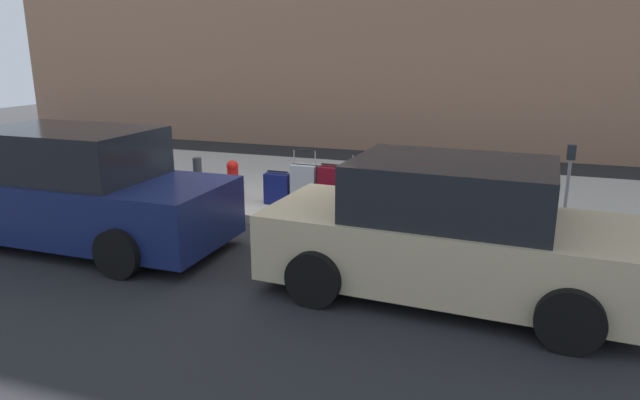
% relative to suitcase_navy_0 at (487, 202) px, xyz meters
% --- Properties ---
extents(ground_plane, '(40.00, 40.00, 0.00)m').
position_rel_suitcase_navy_0_xyz_m(ground_plane, '(3.45, 0.77, -0.50)').
color(ground_plane, black).
extents(sidewalk_curb, '(18.00, 5.00, 0.14)m').
position_rel_suitcase_navy_0_xyz_m(sidewalk_curb, '(3.45, -1.73, -0.43)').
color(sidewalk_curb, '#ADA89E').
rests_on(sidewalk_curb, ground_plane).
extents(suitcase_navy_0, '(0.42, 0.28, 0.98)m').
position_rel_suitcase_navy_0_xyz_m(suitcase_navy_0, '(0.00, 0.00, 0.00)').
color(suitcase_navy_0, navy).
rests_on(suitcase_navy_0, sidewalk_curb).
extents(suitcase_black_1, '(0.47, 0.22, 0.80)m').
position_rel_suitcase_navy_0_xyz_m(suitcase_black_1, '(0.50, 0.00, 0.01)').
color(suitcase_black_1, black).
rests_on(suitcase_black_1, sidewalk_curb).
extents(suitcase_olive_2, '(0.38, 0.24, 0.76)m').
position_rel_suitcase_navy_0_xyz_m(suitcase_olive_2, '(0.99, -0.04, -0.01)').
color(suitcase_olive_2, '#59601E').
rests_on(suitcase_olive_2, sidewalk_curb).
extents(suitcase_teal_3, '(0.45, 0.21, 0.99)m').
position_rel_suitcase_navy_0_xyz_m(suitcase_teal_3, '(1.46, -0.11, -0.01)').
color(suitcase_teal_3, '#0F606B').
rests_on(suitcase_teal_3, sidewalk_curb).
extents(suitcase_red_4, '(0.43, 0.25, 0.99)m').
position_rel_suitcase_navy_0_xyz_m(suitcase_red_4, '(1.96, 0.03, -0.02)').
color(suitcase_red_4, red).
rests_on(suitcase_red_4, sidewalk_curb).
extents(suitcase_maroon_5, '(0.49, 0.27, 0.81)m').
position_rel_suitcase_navy_0_xyz_m(suitcase_maroon_5, '(2.48, 0.02, 0.02)').
color(suitcase_maroon_5, maroon).
rests_on(suitcase_maroon_5, sidewalk_curb).
extents(suitcase_silver_6, '(0.46, 0.27, 1.01)m').
position_rel_suitcase_navy_0_xyz_m(suitcase_silver_6, '(3.01, -0.04, 0.01)').
color(suitcase_silver_6, '#9EA0A8').
rests_on(suitcase_silver_6, sidewalk_curb).
extents(suitcase_navy_7, '(0.46, 0.24, 0.60)m').
position_rel_suitcase_navy_0_xyz_m(suitcase_navy_7, '(3.53, -0.06, -0.09)').
color(suitcase_navy_7, navy).
rests_on(suitcase_navy_7, sidewalk_curb).
extents(fire_hydrant, '(0.39, 0.21, 0.72)m').
position_rel_suitcase_navy_0_xyz_m(fire_hydrant, '(4.40, -0.04, 0.02)').
color(fire_hydrant, red).
rests_on(fire_hydrant, sidewalk_curb).
extents(bollard_post, '(0.16, 0.16, 0.76)m').
position_rel_suitcase_navy_0_xyz_m(bollard_post, '(5.02, 0.11, 0.02)').
color(bollard_post, '#333338').
rests_on(bollard_post, sidewalk_curb).
extents(parking_meter, '(0.12, 0.09, 1.27)m').
position_rel_suitcase_navy_0_xyz_m(parking_meter, '(-1.13, -0.29, 0.47)').
color(parking_meter, slate).
rests_on(parking_meter, sidewalk_curb).
extents(parked_car_beige_0, '(4.28, 2.13, 1.59)m').
position_rel_suitcase_navy_0_xyz_m(parked_car_beige_0, '(0.29, 2.46, 0.24)').
color(parked_car_beige_0, tan).
rests_on(parked_car_beige_0, ground_plane).
extents(parked_car_navy_1, '(4.65, 1.96, 1.70)m').
position_rel_suitcase_navy_0_xyz_m(parked_car_navy_1, '(5.65, 2.46, 0.29)').
color(parked_car_navy_1, '#141E4C').
rests_on(parked_car_navy_1, ground_plane).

